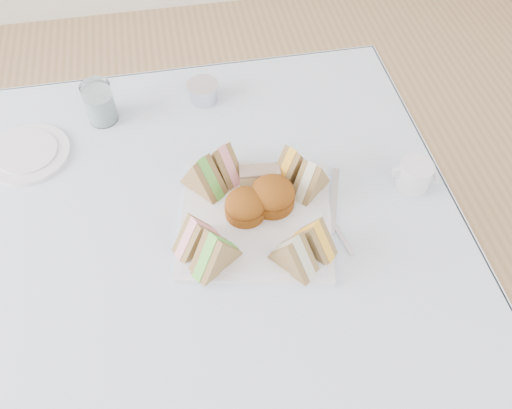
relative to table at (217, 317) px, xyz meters
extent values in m
plane|color=#9E7751|center=(0.00, 0.00, -0.37)|extent=(4.00, 4.00, 0.00)
cube|color=brown|center=(0.00, 0.00, 0.00)|extent=(0.90, 0.90, 0.74)
cube|color=silver|center=(0.00, 0.00, 0.37)|extent=(1.02, 1.02, 0.01)
cube|color=silver|center=(0.10, 0.01, 0.38)|extent=(0.35, 0.35, 0.01)
cylinder|color=#8E4416|center=(0.08, 0.02, 0.42)|extent=(0.10, 0.10, 0.05)
cylinder|color=#8E4416|center=(0.14, 0.03, 0.42)|extent=(0.09, 0.09, 0.06)
cube|color=beige|center=(0.13, 0.09, 0.41)|extent=(0.09, 0.04, 0.04)
cylinder|color=silver|center=(-0.35, 0.27, 0.38)|extent=(0.23, 0.23, 0.01)
cylinder|color=white|center=(-0.19, 0.36, 0.43)|extent=(0.07, 0.07, 0.10)
cylinder|color=silver|center=(0.05, 0.38, 0.40)|extent=(0.09, 0.09, 0.04)
cube|color=silver|center=(0.27, 0.03, 0.38)|extent=(0.07, 0.17, 0.00)
cube|color=silver|center=(0.25, -0.03, 0.38)|extent=(0.04, 0.16, 0.00)
cylinder|color=silver|center=(0.44, 0.04, 0.41)|extent=(0.08, 0.08, 0.06)
camera|label=1|loc=(-0.02, -0.62, 1.24)|focal=38.00mm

